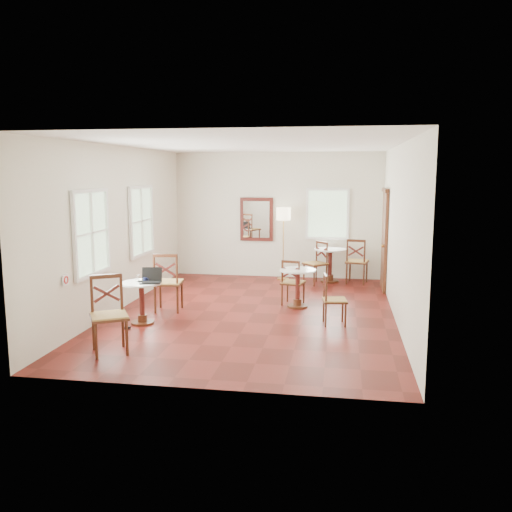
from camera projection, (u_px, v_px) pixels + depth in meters
The scene contains 17 objects.
ground at pixel (253, 313), 9.71m from camera, with size 7.00×7.00×0.00m, color #5B140F.
room_shell at pixel (252, 208), 9.69m from camera, with size 5.02×7.02×3.01m.
cafe_table_near at pixel (142, 298), 8.95m from camera, with size 0.67×0.67×0.71m.
cafe_table_mid at pixel (298, 284), 10.06m from camera, with size 0.69×0.69×0.73m.
cafe_table_back at pixel (330, 261), 12.38m from camera, with size 0.74×0.74×0.78m.
chair_near_a at pixel (168, 282), 9.76m from camera, with size 0.55×0.55×1.09m.
chair_near_b at pixel (109, 315), 7.51m from camera, with size 0.69×0.69×1.09m.
chair_mid_a at pixel (293, 282), 10.25m from camera, with size 0.49×0.49×0.88m.
chair_mid_b at pixel (333, 300), 8.90m from camera, with size 0.45×0.45×0.86m.
chair_back_a at pixel (357, 261), 12.22m from camera, with size 0.56×0.56×1.04m.
chair_back_b at pixel (316, 263), 12.17m from camera, with size 0.63×0.63×0.97m.
floor_lamp at pixel (283, 219), 12.53m from camera, with size 0.33×0.33×1.71m.
laptop at pixel (151, 279), 8.89m from camera, with size 0.38×0.33×0.24m.
mouse at pixel (140, 281), 8.89m from camera, with size 0.10×0.06×0.04m, color black.
navy_mug at pixel (145, 280), 8.93m from camera, with size 0.10×0.06×0.08m.
water_glass at pixel (138, 278), 8.97m from camera, with size 0.07×0.07×0.11m, color white.
power_adapter at pixel (127, 328), 8.71m from camera, with size 0.10×0.06×0.04m, color black.
Camera 1 is at (1.56, -9.30, 2.52)m, focal length 37.55 mm.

